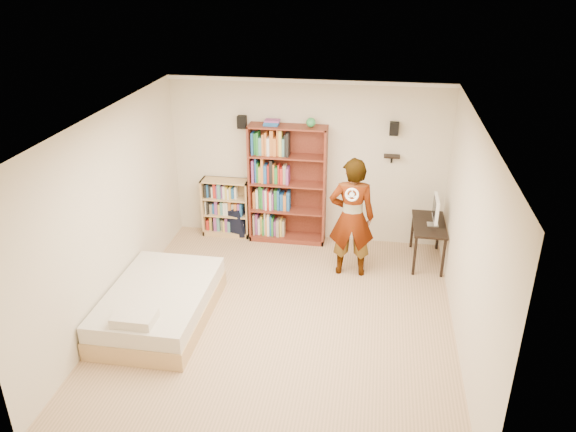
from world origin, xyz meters
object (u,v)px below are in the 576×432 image
tall_bookshelf (288,185)px  daybed (159,300)px  person (352,218)px  low_bookshelf (226,208)px  computer_desk (427,242)px

tall_bookshelf → daybed: 2.96m
daybed → tall_bookshelf: bearing=63.3°
person → low_bookshelf: bearing=-27.9°
tall_bookshelf → computer_desk: (2.28, -0.40, -0.66)m
tall_bookshelf → computer_desk: tall_bookshelf is taller
low_bookshelf → computer_desk: (3.35, -0.44, -0.17)m
low_bookshelf → person: (2.18, -0.98, 0.42)m
tall_bookshelf → daybed: size_ratio=1.01×
person → computer_desk: bearing=-159.1°
tall_bookshelf → person: tall_bookshelf is taller
computer_desk → tall_bookshelf: bearing=170.0°
computer_desk → person: size_ratio=0.53×
computer_desk → daybed: bearing=-148.8°
low_bookshelf → computer_desk: low_bookshelf is taller
daybed → person: person is taller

